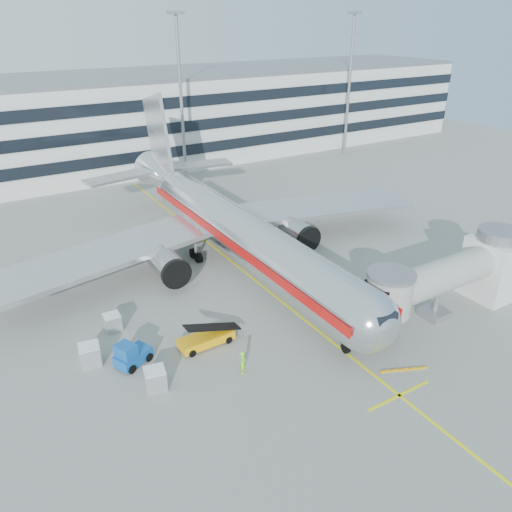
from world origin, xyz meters
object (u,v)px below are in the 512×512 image
main_jet (230,226)px  cargo_container_right (112,322)px  ramp_worker (243,362)px  cargo_container_left (90,355)px  baggage_tug (131,355)px  cargo_container_front (155,379)px  belt_loader (206,338)px

main_jet → cargo_container_right: main_jet is taller
main_jet → ramp_worker: (-8.44, -17.54, -3.28)m
cargo_container_left → ramp_worker: bearing=-36.3°
baggage_tug → cargo_container_front: size_ratio=1.82×
belt_loader → baggage_tug: bearing=173.7°
baggage_tug → ramp_worker: 8.89m
baggage_tug → cargo_container_left: (-2.72, 1.83, -0.07)m
belt_loader → cargo_container_front: size_ratio=2.79×
cargo_container_right → cargo_container_front: size_ratio=0.84×
main_jet → baggage_tug: bearing=-141.9°
cargo_container_left → cargo_container_right: bearing=52.4°
cargo_container_left → ramp_worker: ramp_worker is taller
baggage_tug → cargo_container_left: baggage_tug is taller
belt_loader → cargo_container_left: (-8.94, 2.52, 0.18)m
main_jet → belt_loader: (-9.31, -12.86, -3.57)m
main_jet → baggage_tug: 20.00m
baggage_tug → ramp_worker: size_ratio=1.69×
main_jet → cargo_container_right: 17.04m
cargo_container_left → cargo_container_front: bearing=-57.8°
main_jet → ramp_worker: size_ratio=26.60×
baggage_tug → cargo_container_front: (0.66, -3.55, -0.11)m
belt_loader → cargo_container_right: bearing=133.8°
baggage_tug → cargo_container_right: (0.19, 5.60, -0.18)m
baggage_tug → cargo_container_left: size_ratio=1.76×
belt_loader → cargo_container_left: bearing=164.3°
belt_loader → cargo_container_right: size_ratio=3.33×
cargo_container_front → ramp_worker: (6.43, -1.83, 0.15)m
cargo_container_front → ramp_worker: size_ratio=0.93×
cargo_container_left → cargo_container_right: 4.77m
main_jet → cargo_container_left: size_ratio=27.78×
cargo_container_front → main_jet: bearing=46.6°
cargo_container_left → cargo_container_front: size_ratio=1.03×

